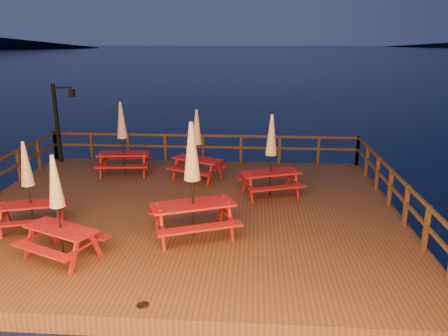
# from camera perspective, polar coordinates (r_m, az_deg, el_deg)

# --- Properties ---
(ground) EXTENTS (500.00, 500.00, 0.00)m
(ground) POSITION_cam_1_polar(r_m,az_deg,el_deg) (12.57, -5.29, -7.06)
(ground) COLOR black
(ground) RESTS_ON ground
(deck) EXTENTS (12.00, 10.00, 0.40)m
(deck) POSITION_cam_1_polar(r_m,az_deg,el_deg) (12.50, -5.32, -6.22)
(deck) COLOR #4D3018
(deck) RESTS_ON ground
(deck_piles) EXTENTS (11.44, 9.44, 1.40)m
(deck_piles) POSITION_cam_1_polar(r_m,az_deg,el_deg) (12.70, -5.26, -8.29)
(deck_piles) COLOR #382711
(deck_piles) RESTS_ON ground
(railing) EXTENTS (11.80, 9.75, 1.10)m
(railing) POSITION_cam_1_polar(r_m,az_deg,el_deg) (13.83, -4.25, 0.34)
(railing) COLOR #382711
(railing) RESTS_ON deck
(lamp_post) EXTENTS (0.85, 0.18, 3.00)m
(lamp_post) POSITION_cam_1_polar(r_m,az_deg,el_deg) (17.74, -20.62, 6.40)
(lamp_post) COLOR black
(lamp_post) RESTS_ON deck
(picnic_table_0) EXTENTS (2.13, 1.94, 2.50)m
(picnic_table_0) POSITION_cam_1_polar(r_m,az_deg,el_deg) (13.11, 6.15, 1.79)
(picnic_table_0) COLOR maroon
(picnic_table_0) RESTS_ON deck
(picnic_table_1) EXTENTS (1.89, 1.70, 2.27)m
(picnic_table_1) POSITION_cam_1_polar(r_m,az_deg,el_deg) (11.76, -24.19, -2.00)
(picnic_table_1) COLOR maroon
(picnic_table_1) RESTS_ON deck
(picnic_table_2) EXTENTS (2.44, 2.24, 2.83)m
(picnic_table_2) POSITION_cam_1_polar(r_m,az_deg,el_deg) (10.26, -4.16, -1.42)
(picnic_table_2) COLOR maroon
(picnic_table_2) RESTS_ON deck
(picnic_table_3) EXTENTS (2.09, 1.95, 2.38)m
(picnic_table_3) POSITION_cam_1_polar(r_m,az_deg,el_deg) (14.65, -3.53, 3.21)
(picnic_table_3) COLOR maroon
(picnic_table_3) RESTS_ON deck
(picnic_table_4) EXTENTS (1.93, 1.64, 2.55)m
(picnic_table_4) POSITION_cam_1_polar(r_m,az_deg,el_deg) (15.52, -13.12, 3.91)
(picnic_table_4) COLOR maroon
(picnic_table_4) RESTS_ON deck
(picnic_table_5) EXTENTS (2.04, 1.90, 2.34)m
(picnic_table_5) POSITION_cam_1_polar(r_m,az_deg,el_deg) (9.97, -20.89, -4.64)
(picnic_table_5) COLOR maroon
(picnic_table_5) RESTS_ON deck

